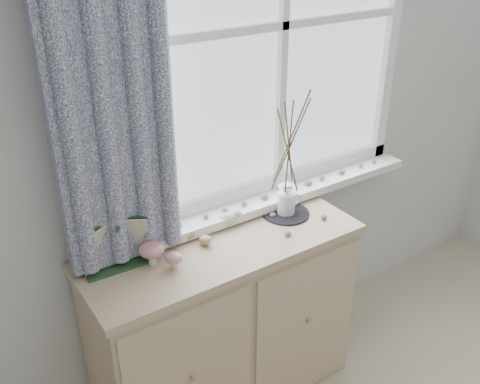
{
  "coord_description": "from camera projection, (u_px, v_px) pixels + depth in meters",
  "views": [
    {
      "loc": [
        -1.12,
        0.17,
        2.07
      ],
      "look_at": [
        -0.1,
        1.7,
        1.1
      ],
      "focal_mm": 40.0,
      "sensor_mm": 36.0,
      "label": 1
    }
  ],
  "objects": [
    {
      "name": "wooden_eggs",
      "position": [
        197.0,
        237.0,
        2.21
      ],
      "size": [
        0.09,
        0.11,
        0.06
      ],
      "color": "tan",
      "rests_on": "sideboard"
    },
    {
      "name": "botanical_book",
      "position": [
        119.0,
        246.0,
        2.0
      ],
      "size": [
        0.31,
        0.14,
        0.21
      ],
      "primitive_type": null,
      "rotation": [
        0.0,
        0.0,
        -0.04
      ],
      "color": "#204425",
      "rests_on": "sideboard"
    },
    {
      "name": "crocheted_doily",
      "position": [
        286.0,
        213.0,
        2.43
      ],
      "size": [
        0.21,
        0.21,
        0.01
      ],
      "primitive_type": "cylinder",
      "color": "black",
      "rests_on": "sideboard"
    },
    {
      "name": "sideboard_pebbles",
      "position": [
        282.0,
        221.0,
        2.35
      ],
      "size": [
        0.33,
        0.23,
        0.02
      ],
      "color": "gray",
      "rests_on": "sideboard"
    },
    {
      "name": "toadstool_cluster",
      "position": [
        157.0,
        252.0,
        2.05
      ],
      "size": [
        0.15,
        0.16,
        0.09
      ],
      "color": "silver",
      "rests_on": "sideboard"
    },
    {
      "name": "songbird_figurine",
      "position": [
        227.0,
        219.0,
        2.32
      ],
      "size": [
        0.15,
        0.1,
        0.07
      ],
      "primitive_type": null,
      "rotation": [
        0.0,
        0.0,
        -0.3
      ],
      "color": "silver",
      "rests_on": "sideboard"
    },
    {
      "name": "twig_pitcher",
      "position": [
        289.0,
        143.0,
        2.27
      ],
      "size": [
        0.27,
        0.27,
        0.61
      ],
      "rotation": [
        0.0,
        0.0,
        -0.34
      ],
      "color": "silver",
      "rests_on": "crocheted_doily"
    },
    {
      "name": "sideboard",
      "position": [
        225.0,
        323.0,
        2.41
      ],
      "size": [
        1.2,
        0.45,
        0.85
      ],
      "color": "tan",
      "rests_on": "ground"
    }
  ]
}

